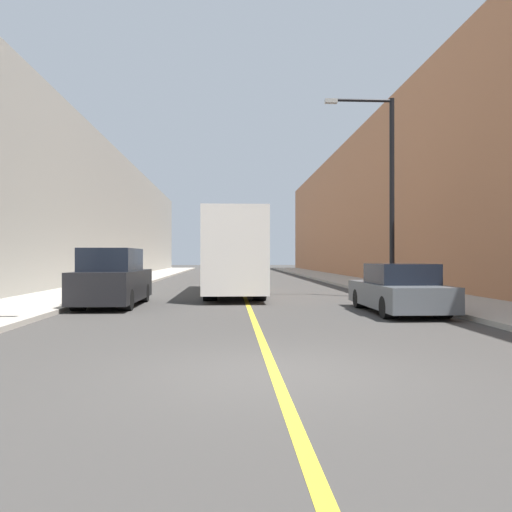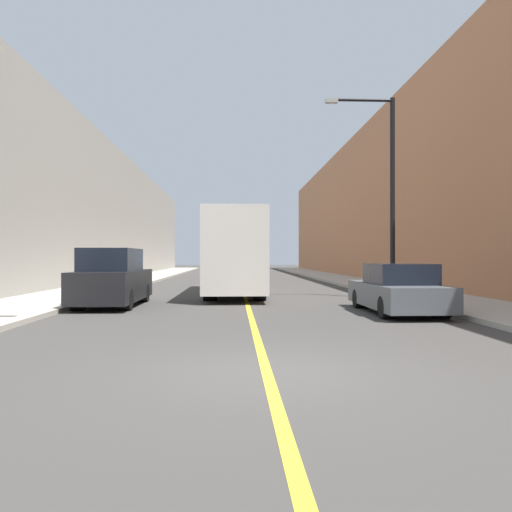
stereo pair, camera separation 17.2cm
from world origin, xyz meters
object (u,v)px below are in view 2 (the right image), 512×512
bus (235,253)px  car_right_near (398,291)px  street_lamp_right (387,182)px  parked_suv_left (113,280)px

bus → car_right_near: 9.21m
car_right_near → street_lamp_right: (1.29, 5.23, 4.04)m
bus → car_right_near: size_ratio=2.22×
bus → car_right_near: (4.87, -7.72, -1.21)m
car_right_near → street_lamp_right: 6.73m
car_right_near → parked_suv_left: bearing=164.5°
parked_suv_left → car_right_near: bearing=-15.5°
street_lamp_right → bus: bearing=158.0°
bus → street_lamp_right: 7.22m
car_right_near → street_lamp_right: street_lamp_right is taller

